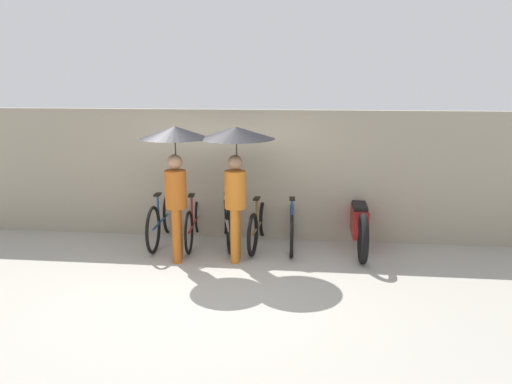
# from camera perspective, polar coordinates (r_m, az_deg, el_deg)

# --- Properties ---
(ground_plane) EXTENTS (30.00, 30.00, 0.00)m
(ground_plane) POSITION_cam_1_polar(r_m,az_deg,el_deg) (7.09, -5.51, -9.92)
(ground_plane) COLOR #9E998E
(back_wall) EXTENTS (11.30, 0.12, 2.23)m
(back_wall) POSITION_cam_1_polar(r_m,az_deg,el_deg) (8.60, -3.05, 2.00)
(back_wall) COLOR gray
(back_wall) RESTS_ON ground
(parked_bicycle_0) EXTENTS (0.44, 1.82, 1.10)m
(parked_bicycle_0) POSITION_cam_1_polar(r_m,az_deg,el_deg) (8.61, -10.73, -3.11)
(parked_bicycle_0) COLOR black
(parked_bicycle_0) RESTS_ON ground
(parked_bicycle_1) EXTENTS (0.44, 1.77, 1.10)m
(parked_bicycle_1) POSITION_cam_1_polar(r_m,az_deg,el_deg) (8.51, -7.09, -3.35)
(parked_bicycle_1) COLOR black
(parked_bicycle_1) RESTS_ON ground
(parked_bicycle_2) EXTENTS (0.57, 1.70, 1.02)m
(parked_bicycle_2) POSITION_cam_1_polar(r_m,az_deg,el_deg) (8.43, -3.39, -3.32)
(parked_bicycle_2) COLOR black
(parked_bicycle_2) RESTS_ON ground
(parked_bicycle_3) EXTENTS (0.44, 1.72, 1.03)m
(parked_bicycle_3) POSITION_cam_1_polar(r_m,az_deg,el_deg) (8.31, 0.31, -3.72)
(parked_bicycle_3) COLOR black
(parked_bicycle_3) RESTS_ON ground
(parked_bicycle_4) EXTENTS (0.44, 1.69, 1.04)m
(parked_bicycle_4) POSITION_cam_1_polar(r_m,az_deg,el_deg) (8.28, 4.10, -3.85)
(parked_bicycle_4) COLOR black
(parked_bicycle_4) RESTS_ON ground
(pedestrian_leading) EXTENTS (1.03, 1.03, 2.05)m
(pedestrian_leading) POSITION_cam_1_polar(r_m,az_deg,el_deg) (7.51, -9.21, 4.18)
(pedestrian_leading) COLOR #B25619
(pedestrian_leading) RESTS_ON ground
(pedestrian_center) EXTENTS (1.15, 1.15, 2.04)m
(pedestrian_center) POSITION_cam_1_polar(r_m,az_deg,el_deg) (7.42, -2.29, 4.53)
(pedestrian_center) COLOR #C66B1E
(pedestrian_center) RESTS_ON ground
(motorcycle) EXTENTS (0.58, 2.13, 0.96)m
(motorcycle) POSITION_cam_1_polar(r_m,az_deg,el_deg) (8.31, 11.69, -3.49)
(motorcycle) COLOR black
(motorcycle) RESTS_ON ground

